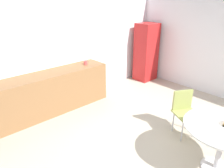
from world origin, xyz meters
TOP-DOWN VIEW (x-y plane):
  - ground_plane at (0.00, 0.00)m, footprint 6.00×6.00m
  - wall_back at (0.00, 3.00)m, footprint 6.00×0.10m
  - counter_block at (-0.51, 2.65)m, footprint 2.58×0.60m
  - locker_cabinet at (2.55, 2.55)m, footprint 0.60×0.50m
  - round_table at (0.40, -0.62)m, footprint 1.12×1.12m
  - chair_olive at (0.86, 0.25)m, footprint 0.57×0.57m
  - mug_white at (0.38, 2.62)m, footprint 0.13×0.08m

SIDE VIEW (x-z plane):
  - ground_plane at x=0.00m, z-range 0.00..0.00m
  - counter_block at x=-0.51m, z-range 0.00..0.90m
  - chair_olive at x=0.86m, z-range 0.11..0.94m
  - round_table at x=0.40m, z-range 0.24..0.99m
  - locker_cabinet at x=2.55m, z-range 0.00..1.70m
  - mug_white at x=0.38m, z-range 0.90..1.00m
  - wall_back at x=0.00m, z-range 0.00..2.60m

